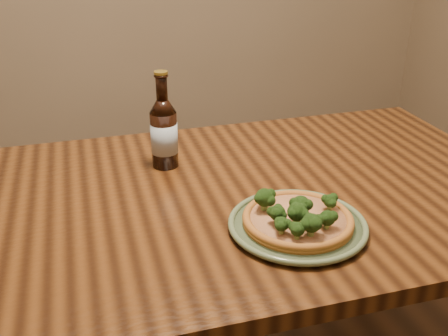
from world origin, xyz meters
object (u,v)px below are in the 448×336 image
object	(u,v)px
table	(218,226)
plate	(297,225)
pizza	(297,218)
beer_bottle	(164,132)

from	to	relation	value
table	plate	distance (m)	0.26
pizza	beer_bottle	world-z (taller)	beer_bottle
table	pizza	bearing A→B (deg)	-59.49
table	plate	xyz separation A→B (m)	(0.12, -0.20, 0.10)
table	beer_bottle	bearing A→B (deg)	115.82
plate	table	bearing A→B (deg)	121.45
pizza	beer_bottle	xyz separation A→B (m)	(-0.22, 0.40, 0.07)
pizza	plate	bearing A→B (deg)	52.42
table	pizza	size ratio (longest dim) A/B	6.62
plate	pizza	bearing A→B (deg)	-127.58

